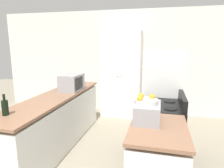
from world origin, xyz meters
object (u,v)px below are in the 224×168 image
pantry_cabinet (122,74)px  refrigerator (162,97)px  stove (160,133)px  microwave (72,83)px  fruit_bowl (146,100)px  toaster_oven (147,112)px  wine_bottle (5,107)px

pantry_cabinet → refrigerator: size_ratio=1.26×
stove → microwave: microwave is taller
fruit_bowl → refrigerator: bearing=82.2°
toaster_oven → wine_bottle: bearing=-172.5°
wine_bottle → pantry_cabinet: bearing=72.6°
microwave → pantry_cabinet: bearing=64.7°
wine_bottle → fruit_bowl: size_ratio=0.98×
pantry_cabinet → microwave: pantry_cabinet is taller
stove → toaster_oven: (-0.15, -0.68, 0.55)m
stove → wine_bottle: 2.13m
pantry_cabinet → toaster_oven: (0.81, -2.60, -0.03)m
wine_bottle → fruit_bowl: (1.67, 0.23, 0.14)m
refrigerator → wine_bottle: refrigerator is taller
toaster_oven → fruit_bowl: 0.14m
microwave → toaster_oven: bearing=-38.9°
stove → refrigerator: (0.02, 0.76, 0.36)m
pantry_cabinet → microwave: (-0.67, -1.41, 0.02)m
stove → wine_bottle: size_ratio=4.04×
pantry_cabinet → microwave: size_ratio=4.22×
pantry_cabinet → toaster_oven: pantry_cabinet is taller
stove → fruit_bowl: fruit_bowl is taller
wine_bottle → toaster_oven: (1.69, 0.22, 0.00)m
stove → microwave: bearing=162.8°
toaster_oven → fruit_bowl: fruit_bowl is taller
wine_bottle → stove: bearing=26.2°
microwave → stove: bearing=-17.2°
refrigerator → wine_bottle: bearing=-138.1°
microwave → wine_bottle: (-0.22, -1.41, -0.05)m
pantry_cabinet → wine_bottle: 2.96m
microwave → wine_bottle: microwave is taller
microwave → fruit_bowl: 1.87m
microwave → wine_bottle: size_ratio=1.86×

